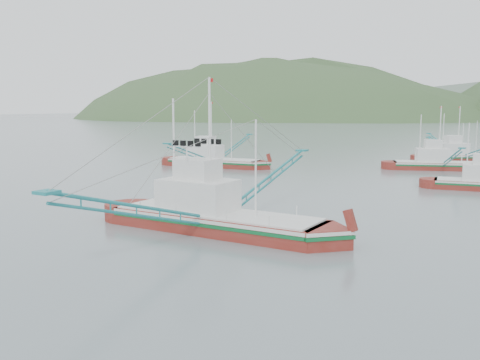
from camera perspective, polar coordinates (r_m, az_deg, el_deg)
The scene contains 6 objects.
ground at distance 39.13m, azimuth -4.42°, elevation -5.68°, with size 1200.00×1200.00×0.00m, color slate.
main_boat at distance 39.50m, azimuth -2.87°, elevation -2.96°, with size 16.60×29.95×12.12m.
bg_boat_far at distance 83.50m, azimuth 20.67°, elevation 2.38°, with size 14.06×23.88×10.00m.
bg_boat_left at distance 82.33m, azimuth -2.90°, elevation 2.46°, with size 14.90×26.42×10.72m.
bg_boat_extra at distance 97.91m, azimuth 22.42°, elevation 3.11°, with size 18.17×22.08×10.00m.
headland_left at distance 440.31m, azimuth 2.79°, elevation 6.58°, with size 448.00×308.00×210.00m, color #35522A.
Camera 1 is at (21.59, -31.35, 9.09)m, focal length 40.00 mm.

